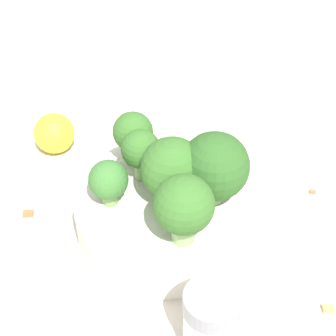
% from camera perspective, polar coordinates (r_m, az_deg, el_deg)
% --- Properties ---
extents(ground_plane, '(3.00, 3.00, 0.00)m').
position_cam_1_polar(ground_plane, '(0.52, 0.00, -5.85)').
color(ground_plane, beige).
extents(bowl, '(0.17, 0.17, 0.04)m').
position_cam_1_polar(bowl, '(0.50, 0.00, -4.44)').
color(bowl, silver).
rests_on(bowl, ground_plane).
extents(broccoli_floret_0, '(0.05, 0.05, 0.06)m').
position_cam_1_polar(broccoli_floret_0, '(0.46, 0.27, -0.23)').
color(broccoli_floret_0, '#8EB770').
rests_on(broccoli_floret_0, bowl).
extents(broccoli_floret_1, '(0.05, 0.05, 0.06)m').
position_cam_1_polar(broccoli_floret_1, '(0.43, 1.62, -3.93)').
color(broccoli_floret_1, '#8EB770').
rests_on(broccoli_floret_1, bowl).
extents(broccoli_floret_2, '(0.06, 0.06, 0.07)m').
position_cam_1_polar(broccoli_floret_2, '(0.46, 4.75, 0.10)').
color(broccoli_floret_2, '#7A9E5B').
rests_on(broccoli_floret_2, bowl).
extents(broccoli_floret_3, '(0.03, 0.03, 0.04)m').
position_cam_1_polar(broccoli_floret_3, '(0.47, -6.07, -1.32)').
color(broccoli_floret_3, '#7A9E5B').
rests_on(broccoli_floret_3, bowl).
extents(broccoli_floret_4, '(0.04, 0.04, 0.05)m').
position_cam_1_polar(broccoli_floret_4, '(0.49, -2.96, 1.69)').
color(broccoli_floret_4, '#84AD66').
rests_on(broccoli_floret_4, bowl).
extents(broccoli_floret_5, '(0.04, 0.04, 0.05)m').
position_cam_1_polar(broccoli_floret_5, '(0.51, -3.57, 3.45)').
color(broccoli_floret_5, '#7A9E5B').
rests_on(broccoli_floret_5, bowl).
extents(pepper_shaker, '(0.04, 0.04, 0.07)m').
position_cam_1_polar(pepper_shaker, '(0.41, 4.40, -15.52)').
color(pepper_shaker, silver).
rests_on(pepper_shaker, ground_plane).
extents(lemon_wedge, '(0.04, 0.04, 0.04)m').
position_cam_1_polar(lemon_wedge, '(0.60, -11.48, 3.46)').
color(lemon_wedge, yellow).
rests_on(lemon_wedge, ground_plane).
extents(almond_crumb_0, '(0.01, 0.01, 0.01)m').
position_cam_1_polar(almond_crumb_0, '(0.47, 15.99, -13.42)').
color(almond_crumb_0, tan).
rests_on(almond_crumb_0, ground_plane).
extents(almond_crumb_1, '(0.01, 0.01, 0.01)m').
position_cam_1_polar(almond_crumb_1, '(0.54, -14.06, -4.34)').
color(almond_crumb_1, olive).
rests_on(almond_crumb_1, ground_plane).
extents(almond_crumb_2, '(0.01, 0.01, 0.01)m').
position_cam_1_polar(almond_crumb_2, '(0.56, 14.52, -2.25)').
color(almond_crumb_2, olive).
rests_on(almond_crumb_2, ground_plane).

